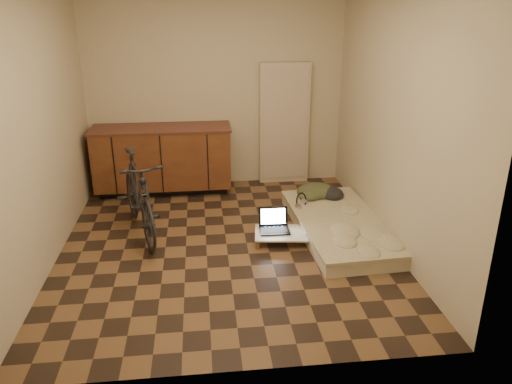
{
  "coord_description": "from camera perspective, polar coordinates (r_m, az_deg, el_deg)",
  "views": [
    {
      "loc": [
        -0.24,
        -4.86,
        2.49
      ],
      "look_at": [
        0.34,
        0.11,
        0.55
      ],
      "focal_mm": 35.0,
      "sensor_mm": 36.0,
      "label": 1
    }
  ],
  "objects": [
    {
      "name": "appliance_panel",
      "position": [
        7.1,
        3.26,
        7.78
      ],
      "size": [
        0.7,
        0.1,
        1.7
      ],
      "primitive_type": "cube",
      "color": "beige",
      "rests_on": "ground"
    },
    {
      "name": "lap_desk",
      "position": [
        5.49,
        3.3,
        -4.74
      ],
      "size": [
        0.7,
        0.5,
        0.11
      ],
      "rotation": [
        0.0,
        0.0,
        -0.13
      ],
      "color": "brown",
      "rests_on": "ground"
    },
    {
      "name": "futon",
      "position": [
        5.77,
        9.53,
        -3.79
      ],
      "size": [
        1.04,
        1.99,
        0.17
      ],
      "rotation": [
        0.0,
        0.0,
        0.06
      ],
      "color": "beige",
      "rests_on": "ground"
    },
    {
      "name": "clothing_pile",
      "position": [
        6.35,
        7.35,
        0.53
      ],
      "size": [
        0.54,
        0.46,
        0.21
      ],
      "primitive_type": null,
      "rotation": [
        0.0,
        0.0,
        0.06
      ],
      "color": "#3B4226",
      "rests_on": "futon"
    },
    {
      "name": "mouse",
      "position": [
        5.45,
        5.79,
        -4.62
      ],
      "size": [
        0.11,
        0.13,
        0.04
      ],
      "primitive_type": "ellipsoid",
      "rotation": [
        0.0,
        0.0,
        -0.54
      ],
      "color": "white",
      "rests_on": "lap_desk"
    },
    {
      "name": "cabinets",
      "position": [
        6.89,
        -10.58,
        3.73
      ],
      "size": [
        1.84,
        0.62,
        0.91
      ],
      "color": "black",
      "rests_on": "ground"
    },
    {
      "name": "room_shell",
      "position": [
        5.01,
        -3.72,
        7.4
      ],
      "size": [
        3.5,
        4.0,
        2.6
      ],
      "color": "brown",
      "rests_on": "ground"
    },
    {
      "name": "headphones",
      "position": [
        6.0,
        5.21,
        -0.93
      ],
      "size": [
        0.3,
        0.3,
        0.15
      ],
      "primitive_type": null,
      "rotation": [
        0.0,
        0.0,
        0.77
      ],
      "color": "black",
      "rests_on": "futon"
    },
    {
      "name": "bicycle",
      "position": [
        5.64,
        -13.32,
        0.09
      ],
      "size": [
        0.91,
        1.66,
        1.03
      ],
      "primitive_type": "imported",
      "rotation": [
        0.0,
        0.0,
        0.29
      ],
      "color": "black",
      "rests_on": "ground"
    },
    {
      "name": "laptop",
      "position": [
        5.52,
        2.08,
        -3.82
      ],
      "size": [
        0.33,
        0.29,
        0.22
      ],
      "rotation": [
        0.0,
        0.0,
        -0.02
      ],
      "color": "black",
      "rests_on": "lap_desk"
    }
  ]
}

